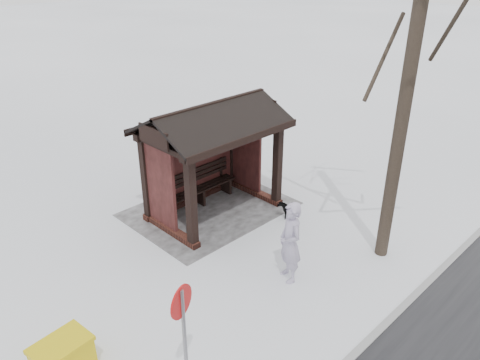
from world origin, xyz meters
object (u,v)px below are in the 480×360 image
object	(u,v)px
grit_bin	(63,359)
road_sign	(183,318)
bus_shelter	(209,136)
pedestrian	(290,243)
dog	(288,208)

from	to	relation	value
grit_bin	road_sign	world-z (taller)	road_sign
bus_shelter	pedestrian	world-z (taller)	bus_shelter
dog	road_sign	xyz separation A→B (m)	(5.44, 2.47, 1.29)
grit_bin	dog	bearing A→B (deg)	-179.46
pedestrian	road_sign	world-z (taller)	road_sign
pedestrian	dog	size ratio (longest dim) A/B	3.09
bus_shelter	dog	world-z (taller)	bus_shelter
pedestrian	grit_bin	xyz separation A→B (m)	(4.65, -0.95, -0.56)
grit_bin	bus_shelter	bearing A→B (deg)	-161.60
grit_bin	road_sign	distance (m)	2.40
bus_shelter	pedestrian	distance (m)	3.74
grit_bin	pedestrian	bearing A→B (deg)	162.27
dog	road_sign	distance (m)	6.11
bus_shelter	pedestrian	bearing A→B (deg)	77.14
pedestrian	road_sign	distance (m)	3.53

